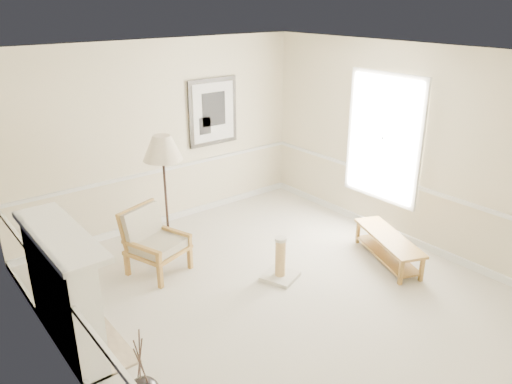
# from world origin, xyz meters

# --- Properties ---
(ground) EXTENTS (5.50, 5.50, 0.00)m
(ground) POSITION_xyz_m (0.00, 0.00, 0.00)
(ground) COLOR silver
(ground) RESTS_ON ground
(room) EXTENTS (5.04, 5.54, 2.92)m
(room) POSITION_xyz_m (0.14, 0.08, 1.87)
(room) COLOR beige
(room) RESTS_ON ground
(fireplace) EXTENTS (0.64, 1.64, 1.31)m
(fireplace) POSITION_xyz_m (-2.34, 0.60, 0.64)
(fireplace) COLOR white
(fireplace) RESTS_ON ground
(armchair) EXTENTS (0.86, 0.89, 0.88)m
(armchair) POSITION_xyz_m (-0.92, 1.45, 0.48)
(armchair) COLOR #A77E36
(armchair) RESTS_ON ground
(floor_lamp) EXTENTS (0.66, 0.66, 1.73)m
(floor_lamp) POSITION_xyz_m (-0.48, 1.83, 1.51)
(floor_lamp) COLOR black
(floor_lamp) RESTS_ON ground
(bench) EXTENTS (0.88, 1.38, 0.38)m
(bench) POSITION_xyz_m (1.76, -0.36, 0.25)
(bench) COLOR #A77E36
(bench) RESTS_ON ground
(scratching_post) EXTENTS (0.54, 0.54, 0.59)m
(scratching_post) POSITION_xyz_m (0.27, 0.21, 0.19)
(scratching_post) COLOR beige
(scratching_post) RESTS_ON ground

